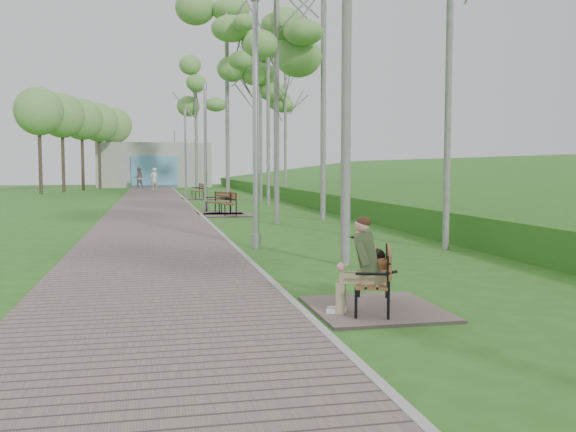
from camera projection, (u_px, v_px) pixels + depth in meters
The scene contains 21 objects.
ground at pixel (277, 288), 9.48m from camera, with size 120.00×120.00×0.00m, color #2C5B1C.
walkway at pixel (153, 205), 30.08m from camera, with size 3.50×67.00×0.04m, color #695955.
kerb at pixel (190, 205), 30.45m from camera, with size 0.10×67.00×0.05m, color #999993.
embankment at pixel (439, 204), 31.48m from camera, with size 14.00×70.00×1.60m, color #3B8027.
building_north at pixel (154, 165), 58.73m from camera, with size 10.00×5.20×4.00m.
bench_main at pixel (370, 281), 7.94m from camera, with size 1.59×1.76×1.38m.
bench_second at pixel (218, 209), 24.74m from camera, with size 1.71×1.90×1.05m.
bench_third at pixel (228, 210), 23.84m from camera, with size 1.78×1.98×1.10m.
bench_far at pixel (198, 196), 36.12m from camera, with size 1.80×2.00×1.11m.
lamp_post_near at pixel (256, 129), 13.94m from camera, with size 0.22×0.22×5.62m.
lamp_post_second at pixel (205, 152), 25.83m from camera, with size 0.20×0.20×5.13m.
lamp_post_third at pixel (186, 156), 39.64m from camera, with size 0.21×0.21×5.33m.
lamp_post_far at pixel (175, 161), 58.54m from camera, with size 0.20×0.20×5.09m.
pedestrian_near at pixel (154, 179), 50.08m from camera, with size 0.64×0.42×1.75m, color silver.
pedestrian_far at pixel (139, 178), 53.55m from camera, with size 0.88×0.68×1.80m, color gray.
birch_mid_a at pixel (276, 40), 19.91m from camera, with size 2.34×2.34×7.32m.
birch_mid_b at pixel (268, 55), 29.92m from camera, with size 2.62×2.62×8.96m.
birch_mid_c at pixel (261, 67), 32.91m from camera, with size 2.92×2.92×8.83m.
birch_far_a at pixel (285, 89), 33.24m from camera, with size 2.26×2.26×7.48m.
birch_far_b at pixel (227, 35), 31.59m from camera, with size 2.95×2.95×10.60m.
birch_distant_a at pixel (196, 84), 47.13m from camera, with size 2.85×2.85×10.05m.
Camera 1 is at (-1.79, -9.20, 1.79)m, focal length 40.00 mm.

